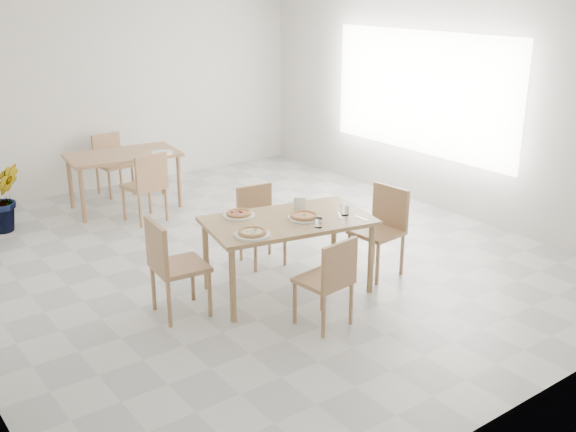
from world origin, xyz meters
TOP-DOWN VIEW (x-y plane):
  - room at (2.98, 0.30)m, footprint 7.28×7.00m
  - main_table at (-0.15, -0.97)m, footprint 1.71×1.19m
  - chair_south at (-0.30, -1.78)m, footprint 0.46×0.46m
  - chair_north at (0.05, -0.17)m, footprint 0.46×0.46m
  - chair_west at (-1.31, -0.76)m, footprint 0.50×0.50m
  - chair_east at (0.90, -1.18)m, footprint 0.49×0.49m
  - plate_margherita at (-0.03, -1.06)m, footprint 0.31×0.31m
  - plate_mushroom at (-0.67, -1.13)m, footprint 0.33×0.33m
  - plate_pepperoni at (-0.49, -0.62)m, footprint 0.31×0.31m
  - pizza_margherita at (-0.03, -1.06)m, footprint 0.31×0.31m
  - pizza_mushroom at (-0.67, -1.13)m, footprint 0.34×0.34m
  - pizza_pepperoni at (-0.49, -0.62)m, footprint 0.28×0.28m
  - tumbler_a at (0.36, -1.20)m, footprint 0.08×0.08m
  - tumbler_b at (-0.07, -1.32)m, footprint 0.07×0.07m
  - napkin_holder at (0.10, -0.82)m, footprint 0.13×0.10m
  - fork_a at (0.42, -1.38)m, footprint 0.02×0.16m
  - fork_b at (0.31, -1.19)m, footprint 0.10×0.15m
  - second_table at (-0.37, 2.40)m, footprint 1.51×0.98m
  - chair_back_s at (-0.38, 1.68)m, footprint 0.50×0.50m
  - chair_back_n at (-0.25, 3.14)m, footprint 0.46×0.46m
  - plate_empty at (0.05, 2.10)m, footprint 0.28×0.28m
  - potted_plant at (-1.92, 2.44)m, footprint 0.50×0.42m

SIDE VIEW (x-z plane):
  - potted_plant at x=-1.92m, z-range 0.00..0.84m
  - chair_north at x=0.05m, z-range 0.07..0.90m
  - chair_south at x=-0.30m, z-range 0.07..0.90m
  - chair_back_n at x=-0.25m, z-range 0.07..0.92m
  - chair_back_s at x=-0.38m, z-range 0.07..0.97m
  - chair_east at x=0.90m, z-range 0.07..0.99m
  - chair_west at x=-1.31m, z-range 0.07..1.00m
  - second_table at x=-0.37m, z-range 0.29..1.04m
  - main_table at x=-0.15m, z-range 0.30..1.05m
  - fork_a at x=0.42m, z-range 0.75..0.76m
  - fork_b at x=0.31m, z-range 0.75..0.76m
  - plate_margherita at x=-0.03m, z-range 0.75..0.77m
  - plate_mushroom at x=-0.67m, z-range 0.75..0.77m
  - plate_pepperoni at x=-0.49m, z-range 0.75..0.77m
  - plate_empty at x=0.05m, z-range 0.75..0.77m
  - pizza_margherita at x=-0.03m, z-range 0.76..0.80m
  - pizza_mushroom at x=-0.67m, z-range 0.76..0.80m
  - pizza_pepperoni at x=-0.49m, z-range 0.77..0.80m
  - tumbler_b at x=-0.07m, z-range 0.75..0.84m
  - tumbler_a at x=0.36m, z-range 0.75..0.85m
  - napkin_holder at x=0.10m, z-range 0.75..0.88m
  - room at x=2.98m, z-range -2.00..5.00m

